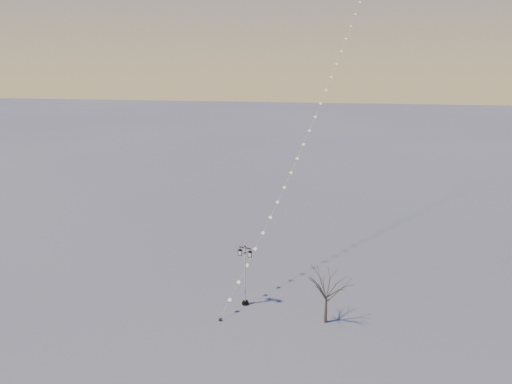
# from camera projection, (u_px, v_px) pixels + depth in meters

# --- Properties ---
(ground) EXTENTS (300.00, 300.00, 0.00)m
(ground) POSITION_uv_depth(u_px,v_px,m) (240.00, 313.00, 35.38)
(ground) COLOR #5B5D5D
(ground) RESTS_ON ground
(street_lamp) EXTENTS (1.17, 0.63, 4.72)m
(street_lamp) POSITION_uv_depth(u_px,v_px,m) (245.00, 272.00, 35.89)
(street_lamp) COLOR black
(street_lamp) RESTS_ON ground
(bare_tree) EXTENTS (2.25, 2.25, 3.74)m
(bare_tree) POSITION_uv_depth(u_px,v_px,m) (327.00, 288.00, 33.49)
(bare_tree) COLOR #423A2E
(bare_tree) RESTS_ON ground
(kite_train) EXTENTS (13.43, 35.10, 32.39)m
(kite_train) POSITION_uv_depth(u_px,v_px,m) (324.00, 74.00, 45.43)
(kite_train) COLOR black
(kite_train) RESTS_ON ground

